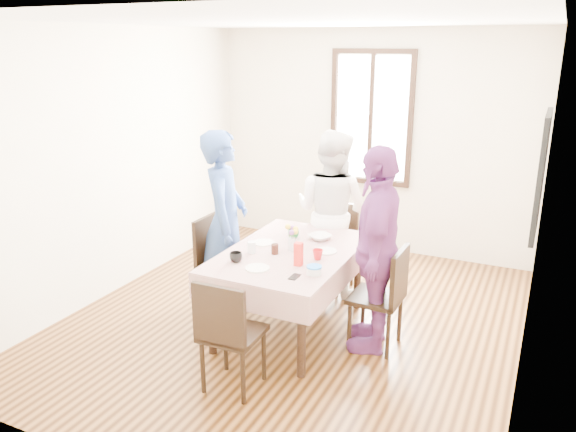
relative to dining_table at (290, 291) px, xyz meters
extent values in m
plane|color=#321908|center=(-0.05, 0.16, -0.38)|extent=(4.50, 4.50, 0.00)
plane|color=beige|center=(-0.05, 2.41, 0.98)|extent=(4.00, 0.00, 4.00)
plane|color=beige|center=(1.95, 0.16, 0.98)|extent=(0.00, 4.50, 4.50)
cube|color=black|center=(-0.05, 2.39, 1.27)|extent=(1.02, 0.06, 1.62)
cube|color=white|center=(-0.05, 2.40, 1.27)|extent=(0.90, 0.02, 1.50)
cube|color=red|center=(1.93, 0.46, 1.18)|extent=(0.04, 0.76, 0.96)
cube|color=black|center=(0.00, 0.00, 0.00)|extent=(0.94, 1.47, 0.75)
cube|color=#4E0202|center=(0.00, 0.00, 0.38)|extent=(1.06, 1.59, 0.01)
cube|color=black|center=(-0.79, 0.14, 0.08)|extent=(0.42, 0.42, 0.91)
cube|color=black|center=(0.79, 0.05, 0.08)|extent=(0.43, 0.43, 0.91)
cube|color=black|center=(0.00, 1.01, 0.08)|extent=(0.47, 0.47, 0.91)
cube|color=black|center=(0.00, -1.01, 0.08)|extent=(0.43, 0.43, 0.91)
imported|color=navy|center=(-0.77, 0.14, 0.51)|extent=(0.64, 0.76, 1.77)
imported|color=white|center=(0.00, 0.99, 0.48)|extent=(0.92, 0.77, 1.70)
imported|color=#783377|center=(0.77, 0.05, 0.51)|extent=(0.62, 1.10, 1.76)
imported|color=black|center=(-0.30, -0.43, 0.43)|extent=(0.13, 0.13, 0.09)
imported|color=red|center=(0.30, -0.08, 0.43)|extent=(0.13, 0.13, 0.09)
imported|color=#0C7226|center=(-0.12, 0.33, 0.43)|extent=(0.11, 0.11, 0.08)
imported|color=white|center=(0.12, 0.39, 0.41)|extent=(0.26, 0.26, 0.05)
cube|color=red|center=(0.20, -0.27, 0.48)|extent=(0.06, 0.06, 0.20)
cylinder|color=white|center=(0.39, -0.39, 0.42)|extent=(0.12, 0.12, 0.06)
cylinder|color=black|center=(-0.09, -0.13, 0.43)|extent=(0.06, 0.06, 0.09)
cylinder|color=silver|center=(-0.29, -0.19, 0.44)|extent=(0.07, 0.07, 0.10)
cube|color=black|center=(0.28, -0.51, 0.39)|extent=(0.06, 0.13, 0.01)
cylinder|color=silver|center=(0.01, 0.01, 0.45)|extent=(0.06, 0.06, 0.12)
cylinder|color=white|center=(-0.31, 0.07, 0.39)|extent=(0.20, 0.20, 0.01)
cylinder|color=white|center=(0.29, 0.12, 0.39)|extent=(0.20, 0.20, 0.01)
cylinder|color=white|center=(-0.07, -0.49, 0.39)|extent=(0.20, 0.20, 0.01)
cylinder|color=blue|center=(0.39, -0.39, 0.45)|extent=(0.12, 0.12, 0.01)
camera|label=1|loc=(1.99, -4.23, 2.16)|focal=35.18mm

